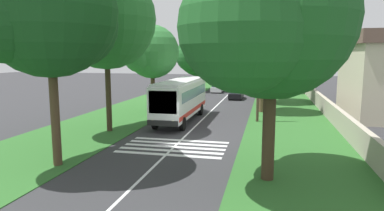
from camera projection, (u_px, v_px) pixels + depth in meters
name	position (u px, v px, depth m)	size (l,w,h in m)	color
ground	(183.00, 139.00, 24.73)	(160.00, 160.00, 0.00)	#333335
grass_verge_left	(147.00, 105.00, 40.98)	(120.00, 8.00, 0.04)	#2D6628
grass_verge_right	(289.00, 110.00, 37.43)	(120.00, 8.00, 0.04)	#2D6628
centre_line	(215.00, 108.00, 39.21)	(110.00, 0.16, 0.01)	silver
coach_bus	(181.00, 97.00, 31.13)	(11.16, 2.62, 3.73)	white
zebra_crossing	(174.00, 147.00, 22.52)	(4.05, 6.80, 0.01)	silver
trailing_car_0	(236.00, 94.00, 46.87)	(4.30, 1.78, 1.43)	black
trailing_car_1	(218.00, 88.00, 55.21)	(4.30, 1.78, 1.43)	silver
trailing_car_2	(245.00, 85.00, 60.60)	(4.30, 1.78, 1.43)	#145933
trailing_car_3	(248.00, 81.00, 69.12)	(4.30, 1.78, 1.43)	black
trailing_minibus_0	(249.00, 74.00, 78.85)	(6.00, 2.14, 2.53)	#BFB299
roadside_tree_left_0	(198.00, 55.00, 56.78)	(8.55, 7.42, 9.77)	#4C3826
roadside_tree_left_1	(49.00, 14.00, 17.88)	(8.71, 7.03, 11.78)	#4C3826
roadside_tree_left_2	(151.00, 53.00, 35.96)	(6.45, 5.59, 9.05)	#4C3826
roadside_tree_left_3	(103.00, 23.00, 26.02)	(9.58, 7.64, 12.41)	#3D2D1E
roadside_tree_left_4	(218.00, 50.00, 76.85)	(6.46, 5.33, 9.70)	#4C3826
roadside_tree_right_0	(267.00, 43.00, 82.14)	(8.71, 7.01, 12.34)	brown
roadside_tree_right_1	(263.00, 40.00, 35.09)	(6.23, 5.56, 10.36)	brown
roadside_tree_right_2	(267.00, 39.00, 53.43)	(6.46, 5.68, 11.39)	#4C3826
roadside_tree_right_3	(272.00, 45.00, 42.48)	(7.40, 5.88, 10.20)	#4C3826
roadside_tree_right_4	(266.00, 22.00, 15.50)	(9.24, 7.62, 11.38)	#3D2D1E
utility_pole	(258.00, 79.00, 30.40)	(0.24, 1.40, 7.27)	#473828
roadside_wall	(316.00, 98.00, 41.41)	(70.00, 0.40, 1.60)	#B2A893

